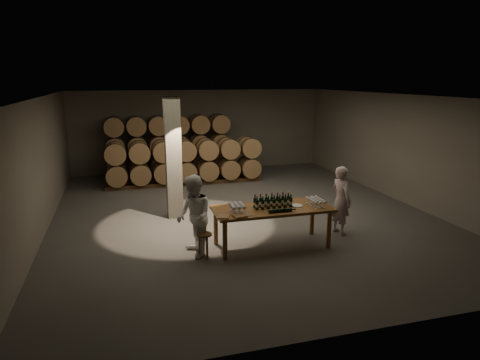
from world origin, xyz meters
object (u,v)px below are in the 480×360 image
object	(u,v)px
plate	(297,206)
person_woman	(194,216)
bottle_cluster	(273,203)
notebook_near	(240,216)
tasting_table	(272,212)
person_man	(341,200)
stool	(204,238)

from	to	relation	value
plate	person_woman	xyz separation A→B (m)	(-2.31, -0.02, -0.04)
bottle_cluster	notebook_near	distance (m)	0.98
bottle_cluster	person_woman	world-z (taller)	person_woman
tasting_table	person_man	size ratio (longest dim) A/B	1.57
tasting_table	bottle_cluster	size ratio (longest dim) A/B	3.03
notebook_near	stool	distance (m)	0.88
bottle_cluster	notebook_near	world-z (taller)	bottle_cluster
person_man	person_woman	world-z (taller)	person_woman
tasting_table	notebook_near	xyz separation A→B (m)	(-0.86, -0.43, 0.12)
person_man	plate	bearing A→B (deg)	93.20
plate	person_man	size ratio (longest dim) A/B	0.16
plate	notebook_near	size ratio (longest dim) A/B	1.07
person_woman	notebook_near	bearing A→B (deg)	59.42
notebook_near	person_man	bearing A→B (deg)	3.98
bottle_cluster	notebook_near	xyz separation A→B (m)	(-0.87, -0.43, -0.10)
bottle_cluster	stool	size ratio (longest dim) A/B	1.61
plate	stool	size ratio (longest dim) A/B	0.51
plate	person_woman	size ratio (longest dim) A/B	0.16
tasting_table	plate	world-z (taller)	plate
tasting_table	stool	size ratio (longest dim) A/B	4.89
tasting_table	person_woman	xyz separation A→B (m)	(-1.75, -0.06, 0.07)
person_woman	person_man	bearing A→B (deg)	88.21
bottle_cluster	stool	bearing A→B (deg)	-171.98
tasting_table	notebook_near	size ratio (longest dim) A/B	10.23
tasting_table	person_man	world-z (taller)	person_man
tasting_table	notebook_near	distance (m)	0.97
plate	notebook_near	xyz separation A→B (m)	(-1.42, -0.39, 0.01)
person_woman	plate	bearing A→B (deg)	82.73
notebook_near	person_man	world-z (taller)	person_man
notebook_near	stool	size ratio (longest dim) A/B	0.48
person_man	tasting_table	bearing A→B (deg)	87.52
plate	stool	bearing A→B (deg)	-175.13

